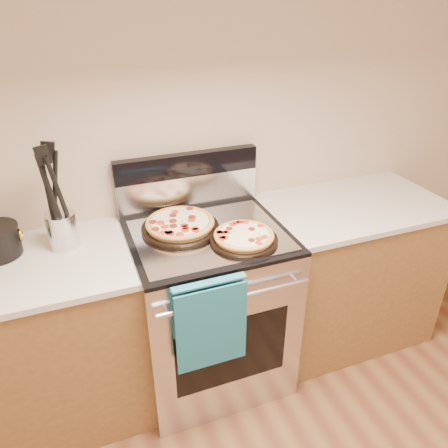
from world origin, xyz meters
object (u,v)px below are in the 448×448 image
object	(u,v)px
pepperoni_pizza_back	(180,225)
utensil_crock	(63,230)
range_body	(209,308)
pepperoni_pizza_front	(244,237)

from	to	relation	value
pepperoni_pizza_back	utensil_crock	xyz separation A→B (m)	(-0.53, 0.06, 0.04)
pepperoni_pizza_back	range_body	bearing A→B (deg)	-31.39
pepperoni_pizza_back	utensil_crock	world-z (taller)	utensil_crock
utensil_crock	range_body	bearing A→B (deg)	-11.73
pepperoni_pizza_front	utensil_crock	bearing A→B (deg)	160.34
range_body	pepperoni_pizza_back	size ratio (longest dim) A/B	2.41
pepperoni_pizza_front	utensil_crock	size ratio (longest dim) A/B	1.85
range_body	utensil_crock	world-z (taller)	utensil_crock
range_body	pepperoni_pizza_back	bearing A→B (deg)	148.61
pepperoni_pizza_front	pepperoni_pizza_back	bearing A→B (deg)	138.98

